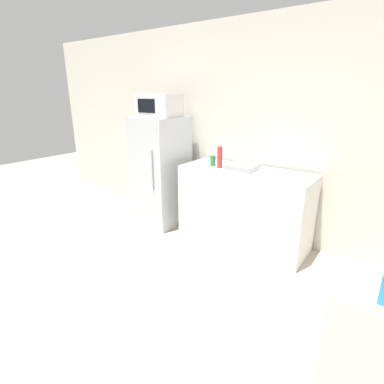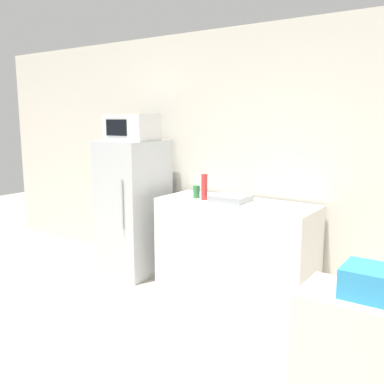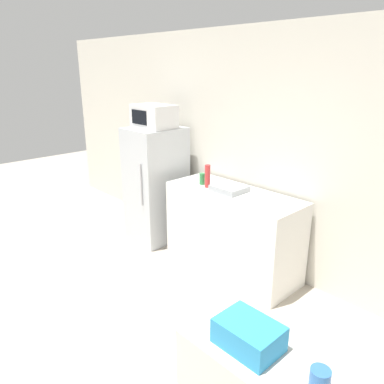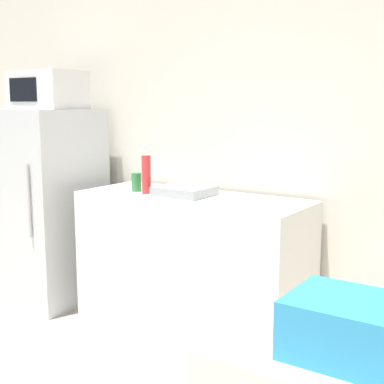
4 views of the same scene
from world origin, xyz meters
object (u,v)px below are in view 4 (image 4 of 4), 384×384
microwave (48,90)px  bottle_tall (146,175)px  basket (359,330)px  bottle_short (136,182)px  refrigerator (53,206)px

microwave → bottle_tall: 1.08m
microwave → basket: 3.36m
microwave → bottle_tall: size_ratio=2.06×
bottle_tall → bottle_short: bearing=163.3°
refrigerator → microwave: size_ratio=2.81×
microwave → bottle_short: size_ratio=4.14×
refrigerator → bottle_tall: 0.98m
refrigerator → basket: size_ratio=5.30×
refrigerator → bottle_tall: refrigerator is taller
microwave → basket: size_ratio=1.88×
refrigerator → bottle_tall: bearing=-0.0°
microwave → bottle_tall: bearing=0.1°
bottle_tall → refrigerator: bearing=180.0°
refrigerator → microwave: (-0.00, -0.00, 0.88)m
basket → bottle_short: bearing=139.8°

